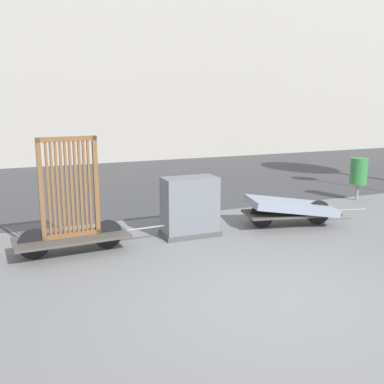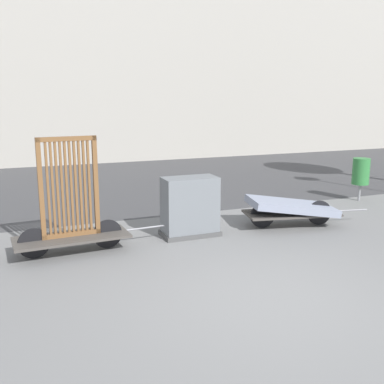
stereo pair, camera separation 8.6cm
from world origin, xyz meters
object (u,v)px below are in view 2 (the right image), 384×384
(utility_cabinet, at_px, (190,209))
(trash_bin, at_px, (361,172))
(bike_cart_with_bedframe, at_px, (71,217))
(bike_cart_with_mattress, at_px, (292,208))

(utility_cabinet, distance_m, trash_bin, 4.96)
(bike_cart_with_bedframe, bearing_deg, trash_bin, 6.91)
(bike_cart_with_bedframe, xyz_separation_m, trash_bin, (6.93, 1.26, 0.11))
(utility_cabinet, bearing_deg, bike_cart_with_bedframe, -175.08)
(bike_cart_with_bedframe, height_order, bike_cart_with_mattress, bike_cart_with_bedframe)
(trash_bin, bearing_deg, bike_cart_with_mattress, -155.64)
(bike_cart_with_mattress, distance_m, trash_bin, 3.08)
(bike_cart_with_mattress, xyz_separation_m, utility_cabinet, (-2.04, 0.18, 0.13))
(bike_cart_with_bedframe, relative_size, bike_cart_with_mattress, 1.00)
(bike_cart_with_bedframe, bearing_deg, bike_cart_with_mattress, -3.43)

